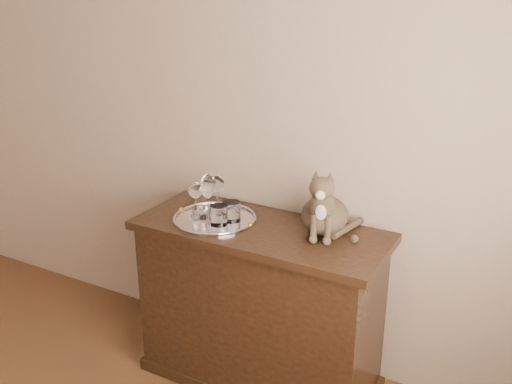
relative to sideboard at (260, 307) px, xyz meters
The scene contains 11 objects.
wall_back 1.15m from the sideboard, 152.68° to the left, with size 4.00×0.10×2.70m, color #C0A790.
sideboard is the anchor object (origin of this frame).
tray 0.49m from the sideboard, behind, with size 0.40×0.40×0.01m, color silver.
wine_glass_a 0.61m from the sideboard, behind, with size 0.07×0.07×0.20m, color white, non-canonical shape.
wine_glass_b 0.59m from the sideboard, 166.76° to the left, with size 0.07×0.07×0.18m, color silver, non-canonical shape.
wine_glass_c 0.62m from the sideboard, behind, with size 0.06×0.06×0.17m, color silver, non-canonical shape.
wine_glass_d 0.59m from the sideboard, behind, with size 0.07×0.07×0.19m, color white, non-canonical shape.
tumbler_a 0.52m from the sideboard, 156.51° to the right, with size 0.08×0.08×0.09m, color white.
tumbler_b 0.55m from the sideboard, 152.56° to the right, with size 0.08×0.08×0.09m, color silver.
tumbler_c 0.50m from the sideboard, behind, with size 0.09×0.09×0.10m, color white.
cat 0.66m from the sideboard, 19.53° to the left, with size 0.33×0.30×0.33m, color brown, non-canonical shape.
Camera 1 is at (1.75, -0.20, 1.93)m, focal length 40.00 mm.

